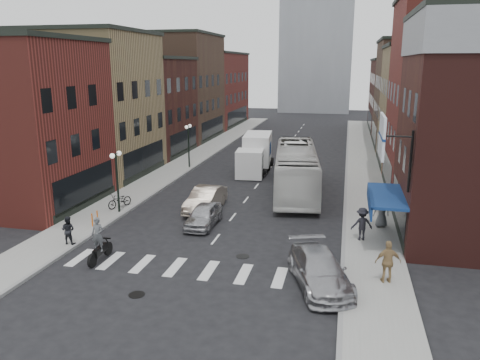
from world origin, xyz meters
name	(u,v)px	position (x,y,z in m)	size (l,w,h in m)	color
ground	(211,246)	(0.00, 0.00, 0.00)	(160.00, 160.00, 0.00)	black
sidewalk_left	(192,159)	(-8.50, 22.00, 0.07)	(3.00, 74.00, 0.15)	gray
sidewalk_right	(363,167)	(8.50, 22.00, 0.07)	(3.00, 74.00, 0.15)	gray
curb_left	(206,160)	(-7.00, 22.00, 0.00)	(0.20, 74.00, 0.16)	gray
curb_right	(347,167)	(7.00, 22.00, 0.00)	(0.20, 74.00, 0.16)	gray
crosswalk_stripes	(193,269)	(0.00, -3.00, 0.00)	(12.00, 2.20, 0.01)	silver
bldg_left_near	(14,123)	(-14.99, 4.50, 5.65)	(10.30, 9.20, 11.30)	maroon
bldg_left_mid_a	(89,104)	(-14.99, 14.00, 6.15)	(10.30, 10.20, 12.30)	#9D8456
bldg_left_mid_b	(139,106)	(-14.99, 24.00, 5.15)	(10.30, 10.20, 10.30)	#3E1916
bldg_left_far_a	(175,87)	(-14.99, 35.00, 6.65)	(10.30, 12.20, 13.30)	#513728
bldg_left_far_b	(207,89)	(-14.99, 49.00, 5.65)	(10.30, 16.20, 11.30)	maroon
bldg_right_mid_a	(465,98)	(15.00, 14.00, 7.15)	(10.30, 10.20, 14.30)	maroon
bldg_right_mid_b	(438,107)	(14.99, 24.00, 5.65)	(10.30, 10.20, 11.30)	#9D8456
bldg_right_far_a	(422,94)	(14.99, 35.00, 6.15)	(10.30, 12.20, 12.30)	#513728
bldg_right_far_b	(407,95)	(14.99, 49.00, 5.15)	(10.30, 16.20, 10.30)	#3E1916
awning_blue	(383,197)	(8.93, 2.50, 2.63)	(1.80, 5.00, 0.78)	navy
billboard_sign	(384,137)	(8.59, 0.50, 6.13)	(1.52, 3.00, 3.70)	black
streetlamp_near	(117,170)	(-7.40, 4.00, 2.91)	(0.32, 1.22, 4.11)	black
streetlamp_far	(188,138)	(-7.40, 18.00, 2.91)	(0.32, 1.22, 4.11)	black
bike_rack	(95,218)	(-7.60, 1.30, 0.55)	(0.08, 0.68, 0.80)	#D8590C
box_truck	(256,154)	(-1.10, 18.11, 1.64)	(2.82, 7.81, 3.31)	silver
motorcycle_rider	(99,241)	(-4.78, -3.19, 1.07)	(0.66, 2.24, 2.28)	black
transit_bus	(296,170)	(3.25, 11.88, 1.78)	(2.99, 12.80, 3.56)	silver
sedan_left_near	(204,215)	(-1.32, 3.00, 0.67)	(1.58, 3.94, 1.34)	#AEAEB3
sedan_left_far	(205,199)	(-2.11, 6.00, 0.77)	(1.63, 4.69, 1.54)	#B2A290
curb_car	(319,270)	(6.00, -3.40, 0.75)	(2.09, 5.15, 1.50)	#A4A4A8
parked_bicycle	(120,200)	(-7.78, 4.87, 0.64)	(0.65, 1.88, 0.99)	black
ped_left_solo	(68,230)	(-7.40, -1.76, 0.92)	(0.75, 0.43, 1.54)	black
ped_right_a	(362,224)	(7.92, 2.36, 1.07)	(1.18, 0.59, 1.83)	black
ped_right_b	(388,262)	(8.92, -2.68, 1.12)	(1.13, 0.57, 1.93)	#9C7C4F
ped_right_c	(382,211)	(9.11, 4.82, 1.12)	(0.95, 0.62, 1.94)	#53565A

